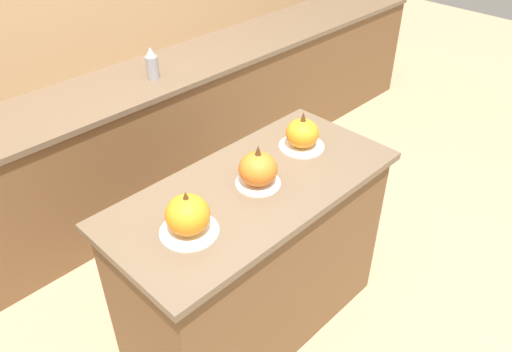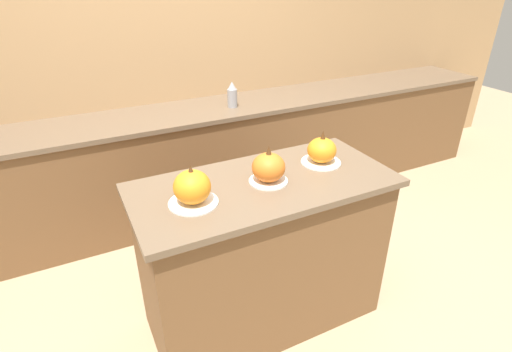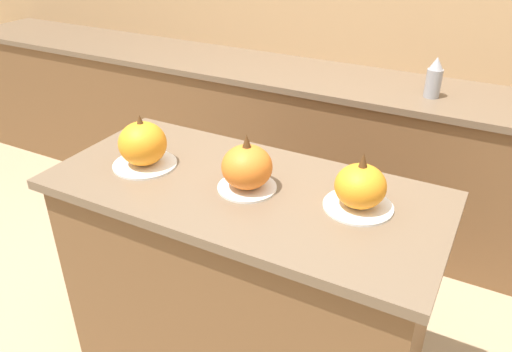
# 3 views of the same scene
# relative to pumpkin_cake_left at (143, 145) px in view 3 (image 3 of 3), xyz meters

# --- Properties ---
(wall_back) EXTENTS (8.00, 0.06, 2.50)m
(wall_back) POSITION_rel_pumpkin_cake_left_xyz_m (0.39, 1.70, 0.24)
(wall_back) COLOR tan
(wall_back) RESTS_ON ground_plane
(kitchen_island) EXTENTS (1.36, 0.64, 0.93)m
(kitchen_island) POSITION_rel_pumpkin_cake_left_xyz_m (0.39, 0.04, -0.54)
(kitchen_island) COLOR brown
(kitchen_island) RESTS_ON ground_plane
(back_counter) EXTENTS (6.00, 0.60, 0.91)m
(back_counter) POSITION_rel_pumpkin_cake_left_xyz_m (0.39, 1.37, -0.56)
(back_counter) COLOR brown
(back_counter) RESTS_ON ground_plane
(pumpkin_cake_left) EXTENTS (0.23, 0.23, 0.20)m
(pumpkin_cake_left) POSITION_rel_pumpkin_cake_left_xyz_m (0.00, 0.00, 0.00)
(pumpkin_cake_left) COLOR white
(pumpkin_cake_left) RESTS_ON kitchen_island
(pumpkin_cake_center) EXTENTS (0.20, 0.20, 0.20)m
(pumpkin_cake_center) POSITION_rel_pumpkin_cake_left_xyz_m (0.41, 0.03, -0.00)
(pumpkin_cake_center) COLOR white
(pumpkin_cake_center) RESTS_ON kitchen_island
(pumpkin_cake_right) EXTENTS (0.22, 0.22, 0.19)m
(pumpkin_cake_right) POSITION_rel_pumpkin_cake_left_xyz_m (0.78, 0.09, -0.01)
(pumpkin_cake_right) COLOR white
(pumpkin_cake_right) RESTS_ON kitchen_island
(bottle_tall) EXTENTS (0.08, 0.08, 0.20)m
(bottle_tall) POSITION_rel_pumpkin_cake_left_xyz_m (0.77, 1.30, -0.01)
(bottle_tall) COLOR #99999E
(bottle_tall) RESTS_ON back_counter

